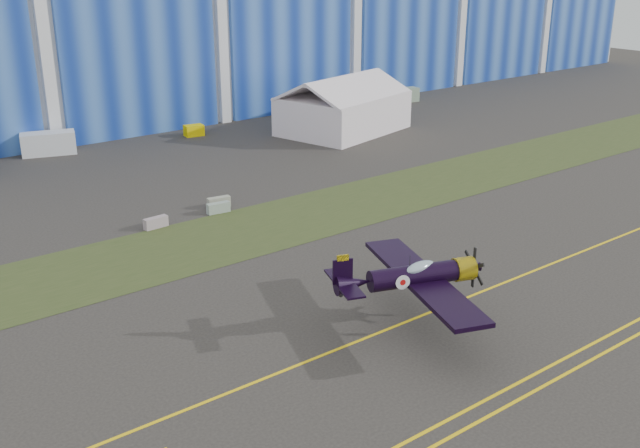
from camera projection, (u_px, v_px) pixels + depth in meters
ground at (328, 302)px, 47.93m from camera, size 260.00×260.00×0.00m
grass_median at (217, 239)px, 58.29m from camera, size 260.00×10.00×0.02m
taxiway_centreline at (380, 332)px, 44.22m from camera, size 200.00×0.20×0.02m
edge_line_near at (509, 405)px, 37.18m from camera, size 80.00×0.20×0.02m
edge_line_far at (493, 396)px, 37.92m from camera, size 80.00×0.20×0.02m
warbird at (414, 276)px, 43.91m from camera, size 14.15×15.45×3.75m
tent at (343, 104)px, 90.97m from camera, size 16.99×14.11×6.88m
shipping_container at (48, 143)px, 81.59m from camera, size 6.07×3.85×2.45m
tug at (194, 130)px, 89.80m from camera, size 2.40×1.69×1.30m
gse_box at (407, 95)px, 109.45m from camera, size 3.55×2.25×1.99m
barrier_a at (156, 223)px, 60.46m from camera, size 2.04×0.74×0.90m
barrier_b at (219, 202)px, 65.31m from camera, size 2.07×0.90×0.90m
barrier_c at (218, 208)px, 63.87m from camera, size 2.05×0.82×0.90m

